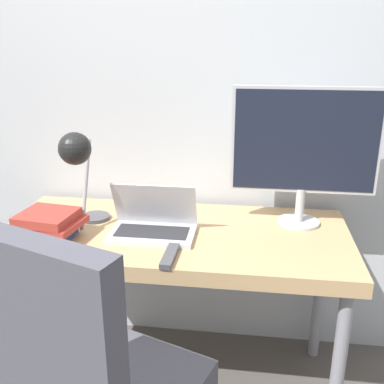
# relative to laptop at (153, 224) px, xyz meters

# --- Properties ---
(wall_back) EXTENTS (8.00, 0.05, 2.60)m
(wall_back) POSITION_rel_laptop_xyz_m (0.08, 0.42, 0.52)
(wall_back) COLOR silver
(wall_back) RESTS_ON ground_plane
(desk) EXTENTS (1.40, 0.63, 0.74)m
(desk) POSITION_rel_laptop_xyz_m (0.08, 0.04, -0.12)
(desk) COLOR tan
(desk) RESTS_ON ground_plane
(laptop) EXTENTS (0.33, 0.20, 0.20)m
(laptop) POSITION_rel_laptop_xyz_m (0.00, 0.00, 0.00)
(laptop) COLOR silver
(laptop) RESTS_ON desk
(monitor) EXTENTS (0.58, 0.17, 0.56)m
(monitor) POSITION_rel_laptop_xyz_m (0.58, 0.19, 0.28)
(monitor) COLOR #B7B7BC
(monitor) RESTS_ON desk
(desk_lamp) EXTENTS (0.12, 0.28, 0.41)m
(desk_lamp) POSITION_rel_laptop_xyz_m (-0.28, -0.02, 0.26)
(desk_lamp) COLOR #4C4C51
(desk_lamp) RESTS_ON desk
(book_stack) EXTENTS (0.27, 0.23, 0.11)m
(book_stack) POSITION_rel_laptop_xyz_m (-0.39, -0.09, 0.02)
(book_stack) COLOR #334C8C
(book_stack) RESTS_ON desk
(tv_remote) EXTENTS (0.04, 0.17, 0.02)m
(tv_remote) POSITION_rel_laptop_xyz_m (0.10, -0.19, -0.03)
(tv_remote) COLOR #4C4C51
(tv_remote) RESTS_ON desk
(game_controller) EXTENTS (0.15, 0.10, 0.04)m
(game_controller) POSITION_rel_laptop_xyz_m (-0.52, -0.20, -0.02)
(game_controller) COLOR black
(game_controller) RESTS_ON desk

